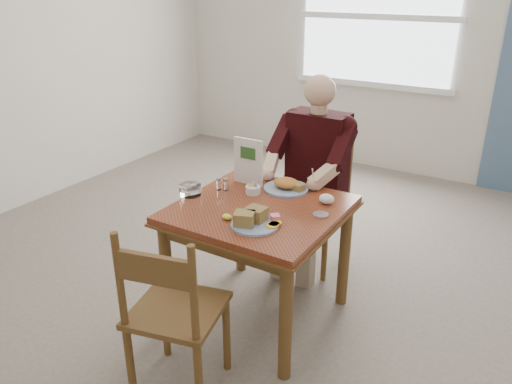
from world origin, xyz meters
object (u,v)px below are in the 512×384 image
Objects in this scene: chair_near at (173,313)px; near_plate at (254,220)px; far_plate at (287,186)px; table at (259,223)px; diner at (313,161)px; chair_far at (316,201)px.

chair_near reaches higher than near_plate.
far_plate is (0.05, 1.05, 0.30)m from chair_near.
chair_near is (-0.02, -0.76, -0.16)m from table.
table is 0.78m from chair_near.
diner is at bearing 92.97° from far_plate.
chair_far is at bearing 90.01° from diner.
diner reaches higher than chair_far.
chair_far is 1.00× the size of chair_near.
chair_near is 3.15× the size of near_plate.
table is at bearing 113.71° from near_plate.
chair_near is at bearing -90.93° from diner.
table is at bearing -90.00° from diner.
far_plate is at bearing 98.41° from near_plate.
far_plate is (-0.08, 0.52, -0.00)m from near_plate.
chair_far is 1.07m from near_plate.
table is 3.05× the size of near_plate.
far_plate is (0.02, 0.29, 0.14)m from table.
near_plate reaches higher than far_plate.
near_plate reaches higher than table.
near_plate is (0.12, 0.54, 0.30)m from chair_near.
chair_far is 2.82× the size of far_plate.
diner reaches higher than chair_near.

